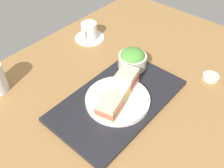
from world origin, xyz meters
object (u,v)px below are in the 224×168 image
Objects in this scene: sandwich_plate at (118,100)px; sandwich_near at (109,107)px; salad_bowl at (132,59)px; small_sauce_dish at (211,77)px; sandwich_middle at (119,94)px; sandwich_far at (127,79)px; coffee_cup at (89,32)px.

sandwich_plate is 2.41× the size of sandwich_near.
small_sauce_dish is (14.70, -25.00, -4.30)cm from salad_bowl.
salad_bowl is at bearing 24.30° from sandwich_middle.
sandwich_near is at bearing -165.18° from sandwich_middle.
sandwich_plate is at bearing 14.82° from sandwich_near.
sandwich_near is 0.99× the size of sandwich_middle.
sandwich_near is 6.46cm from sandwich_middle.
sandwich_near is 1.45× the size of small_sauce_dish.
sandwich_middle is 1.46× the size of small_sauce_dish.
sandwich_far is 12.91cm from salad_bowl.
coffee_cup reaches higher than sandwich_plate.
salad_bowl is at bearing 120.46° from small_sauce_dish.
salad_bowl is at bearing -99.51° from coffee_cup.
sandwich_far is (6.24, 1.65, 0.88)cm from sandwich_middle.
sandwich_plate is 1.60× the size of coffee_cup.
sandwich_near is 46.29cm from coffee_cup.
salad_bowl is at bearing 29.04° from sandwich_far.
small_sauce_dish is at bearing -28.01° from sandwich_middle.
sandwich_far is at bearing 14.82° from sandwich_near.
sandwich_middle is at bearing -165.18° from sandwich_far.
salad_bowl reaches higher than sandwich_middle.
salad_bowl reaches higher than sandwich_plate.
salad_bowl is 27.49cm from coffee_cup.
sandwich_near is at bearing -158.08° from salad_bowl.
sandwich_plate is at bearing -155.70° from salad_bowl.
coffee_cup is at bearing 64.66° from sandwich_far.
sandwich_middle is 6.51cm from sandwich_far.
small_sauce_dish is at bearing -21.93° from sandwich_near.
coffee_cup is 2.18× the size of small_sauce_dish.
sandwich_far reaches higher than sandwich_middle.
salad_bowl is (23.71, 9.54, -0.72)cm from sandwich_near.
sandwich_near is at bearing -165.18° from sandwich_far.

